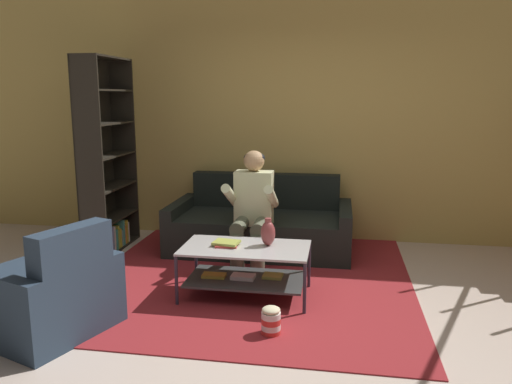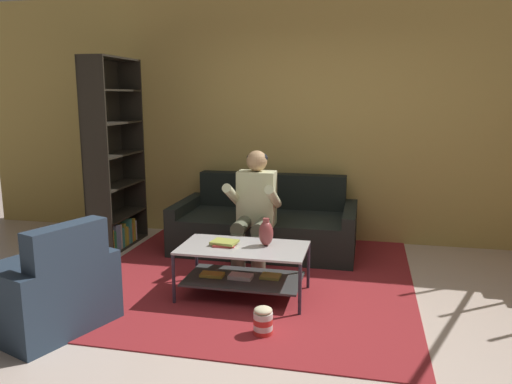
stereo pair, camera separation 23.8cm
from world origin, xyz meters
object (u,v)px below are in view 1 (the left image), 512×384
Objects in this scene: popcorn_tub at (271,321)px; coffee_table at (245,264)px; book_stack at (226,243)px; armchair at (46,294)px; couch at (261,226)px; bookshelf at (104,174)px; person_seated_center at (252,205)px; vase at (268,233)px.

coffee_table is at bearing 115.26° from popcorn_tub.
book_stack reaches higher than popcorn_tub.
armchair is at bearing -142.90° from book_stack.
couch is at bearing 60.73° from armchair.
coffee_table is 4.60× the size of book_stack.
bookshelf reaches higher than couch.
person_seated_center is at bearing 83.36° from book_stack.
couch is 1.84× the size of armchair.
couch is at bearing 101.50° from vase.
book_stack is 1.09× the size of popcorn_tub.
bookshelf is (-1.81, 1.13, 0.56)m from coffee_table.
armchair is (-1.25, -1.64, -0.36)m from person_seated_center.
person_seated_center is 0.75m from vase.
armchair is at bearing -119.27° from couch.
bookshelf reaches higher than coffee_table.
couch is 2.55m from armchair.
armchair reaches higher than coffee_table.
armchair is at bearing -147.96° from vase.
person_seated_center is at bearing 105.15° from popcorn_tub.
book_stack is at bearing -168.96° from vase.
bookshelf is 2.88m from popcorn_tub.
couch is 9.20× the size of popcorn_tub.
couch is 2.06m from popcorn_tub.
bookshelf reaches higher than person_seated_center.
popcorn_tub is (0.48, -0.67, -0.36)m from book_stack.
armchair is at bearing -76.22° from bookshelf.
bookshelf reaches higher than armchair.
popcorn_tub is (0.39, -2.02, -0.16)m from couch.
couch is 1.36m from coffee_table.
book_stack is at bearing 37.10° from armchair.
book_stack is at bearing 177.66° from coffee_table.
vase reaches higher than book_stack.
book_stack is at bearing -93.80° from couch.
coffee_table is at bearing -84.38° from person_seated_center.
bookshelf is (-1.73, -0.23, 0.59)m from couch.
person_seated_center reaches higher than popcorn_tub.
person_seated_center is 5.44× the size of popcorn_tub.
person_seated_center is at bearing 95.62° from coffee_table.
couch is 1.69× the size of person_seated_center.
book_stack is at bearing -34.23° from bookshelf.
armchair reaches higher than vase.
person_seated_center is 0.55× the size of bookshelf.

